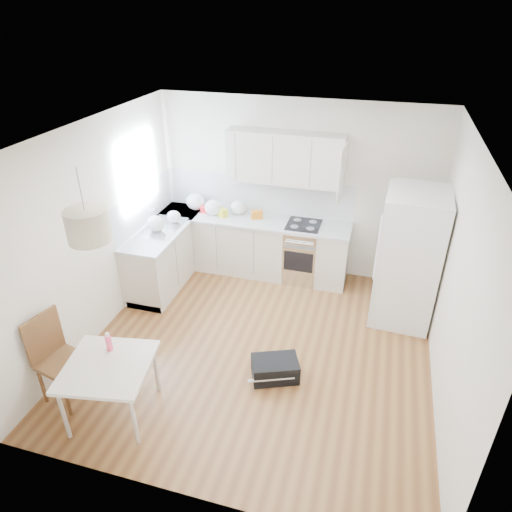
% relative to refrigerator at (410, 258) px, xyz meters
% --- Properties ---
extents(floor, '(4.20, 4.20, 0.00)m').
position_rel_refrigerator_xyz_m(floor, '(-1.73, -1.22, -0.91)').
color(floor, brown).
rests_on(floor, ground).
extents(ceiling, '(4.20, 4.20, 0.00)m').
position_rel_refrigerator_xyz_m(ceiling, '(-1.73, -1.22, 1.79)').
color(ceiling, white).
rests_on(ceiling, wall_back).
extents(wall_back, '(4.20, 0.00, 4.20)m').
position_rel_refrigerator_xyz_m(wall_back, '(-1.73, 0.88, 0.44)').
color(wall_back, white).
rests_on(wall_back, floor).
extents(wall_left, '(0.00, 4.20, 4.20)m').
position_rel_refrigerator_xyz_m(wall_left, '(-3.83, -1.22, 0.44)').
color(wall_left, white).
rests_on(wall_left, floor).
extents(wall_right, '(0.00, 4.20, 4.20)m').
position_rel_refrigerator_xyz_m(wall_right, '(0.37, -1.22, 0.44)').
color(wall_right, white).
rests_on(wall_right, floor).
extents(window_glassblock, '(0.02, 1.00, 1.00)m').
position_rel_refrigerator_xyz_m(window_glassblock, '(-3.81, -0.07, 0.84)').
color(window_glassblock, '#BFE0F9').
rests_on(window_glassblock, wall_left).
extents(cabinets_back, '(3.00, 0.60, 0.88)m').
position_rel_refrigerator_xyz_m(cabinets_back, '(-2.33, 0.58, -0.47)').
color(cabinets_back, beige).
rests_on(cabinets_back, floor).
extents(cabinets_left, '(0.60, 1.80, 0.88)m').
position_rel_refrigerator_xyz_m(cabinets_left, '(-3.53, -0.02, -0.47)').
color(cabinets_left, beige).
rests_on(cabinets_left, floor).
extents(counter_back, '(3.02, 0.64, 0.04)m').
position_rel_refrigerator_xyz_m(counter_back, '(-2.33, 0.58, -0.01)').
color(counter_back, silver).
rests_on(counter_back, cabinets_back).
extents(counter_left, '(0.64, 1.82, 0.04)m').
position_rel_refrigerator_xyz_m(counter_left, '(-3.53, -0.02, -0.01)').
color(counter_left, silver).
rests_on(counter_left, cabinets_left).
extents(backsplash_back, '(3.00, 0.01, 0.58)m').
position_rel_refrigerator_xyz_m(backsplash_back, '(-2.33, 0.88, 0.30)').
color(backsplash_back, white).
rests_on(backsplash_back, wall_back).
extents(backsplash_left, '(0.01, 1.80, 0.58)m').
position_rel_refrigerator_xyz_m(backsplash_left, '(-3.82, -0.02, 0.30)').
color(backsplash_left, white).
rests_on(backsplash_left, wall_left).
extents(upper_cabinets, '(1.70, 0.32, 0.75)m').
position_rel_refrigerator_xyz_m(upper_cabinets, '(-1.88, 0.72, 0.96)').
color(upper_cabinets, beige).
rests_on(upper_cabinets, wall_back).
extents(range_oven, '(0.50, 0.61, 0.88)m').
position_rel_refrigerator_xyz_m(range_oven, '(-1.53, 0.58, -0.47)').
color(range_oven, silver).
rests_on(range_oven, floor).
extents(sink, '(0.50, 0.80, 0.16)m').
position_rel_refrigerator_xyz_m(sink, '(-3.53, -0.07, 0.00)').
color(sink, silver).
rests_on(sink, counter_left).
extents(refrigerator, '(0.91, 0.95, 1.82)m').
position_rel_refrigerator_xyz_m(refrigerator, '(0.00, 0.00, 0.00)').
color(refrigerator, white).
rests_on(refrigerator, floor).
extents(dining_table, '(0.98, 0.98, 0.67)m').
position_rel_refrigerator_xyz_m(dining_table, '(-2.91, -2.65, -0.31)').
color(dining_table, beige).
rests_on(dining_table, floor).
extents(dining_chair, '(0.53, 0.53, 1.04)m').
position_rel_refrigerator_xyz_m(dining_chair, '(-3.51, -2.59, -0.39)').
color(dining_chair, '#4B2F16').
rests_on(dining_chair, floor).
extents(drink_bottle, '(0.08, 0.08, 0.22)m').
position_rel_refrigerator_xyz_m(drink_bottle, '(-3.00, -2.44, -0.13)').
color(drink_bottle, '#F24364').
rests_on(drink_bottle, dining_table).
extents(gym_bag, '(0.62, 0.52, 0.25)m').
position_rel_refrigerator_xyz_m(gym_bag, '(-1.40, -1.67, -0.79)').
color(gym_bag, black).
rests_on(gym_bag, floor).
extents(pendant_lamp, '(0.48, 0.48, 0.29)m').
position_rel_refrigerator_xyz_m(pendant_lamp, '(-2.89, -2.55, 1.27)').
color(pendant_lamp, '#C0B493').
rests_on(pendant_lamp, ceiling).
extents(grocery_bag_a, '(0.30, 0.25, 0.27)m').
position_rel_refrigerator_xyz_m(grocery_bag_a, '(-3.30, 0.68, 0.14)').
color(grocery_bag_a, white).
rests_on(grocery_bag_a, counter_back).
extents(grocery_bag_b, '(0.27, 0.23, 0.25)m').
position_rel_refrigerator_xyz_m(grocery_bag_b, '(-2.96, 0.56, 0.13)').
color(grocery_bag_b, white).
rests_on(grocery_bag_b, counter_back).
extents(grocery_bag_c, '(0.25, 0.21, 0.23)m').
position_rel_refrigerator_xyz_m(grocery_bag_c, '(-2.59, 0.69, 0.12)').
color(grocery_bag_c, white).
rests_on(grocery_bag_c, counter_back).
extents(grocery_bag_d, '(0.21, 0.18, 0.19)m').
position_rel_refrigerator_xyz_m(grocery_bag_d, '(-3.43, 0.13, 0.10)').
color(grocery_bag_d, white).
rests_on(grocery_bag_d, counter_back).
extents(grocery_bag_e, '(0.26, 0.22, 0.24)m').
position_rel_refrigerator_xyz_m(grocery_bag_e, '(-3.56, -0.20, 0.13)').
color(grocery_bag_e, white).
rests_on(grocery_bag_e, counter_left).
extents(snack_orange, '(0.20, 0.16, 0.12)m').
position_rel_refrigerator_xyz_m(snack_orange, '(-2.27, 0.62, 0.07)').
color(snack_orange, '#CC6E12').
rests_on(snack_orange, counter_back).
extents(snack_yellow, '(0.21, 0.19, 0.12)m').
position_rel_refrigerator_xyz_m(snack_yellow, '(-2.82, 0.56, 0.07)').
color(snack_yellow, yellow).
rests_on(snack_yellow, counter_back).
extents(snack_red, '(0.17, 0.15, 0.10)m').
position_rel_refrigerator_xyz_m(snack_red, '(-3.12, 0.61, 0.06)').
color(snack_red, red).
rests_on(snack_red, counter_back).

